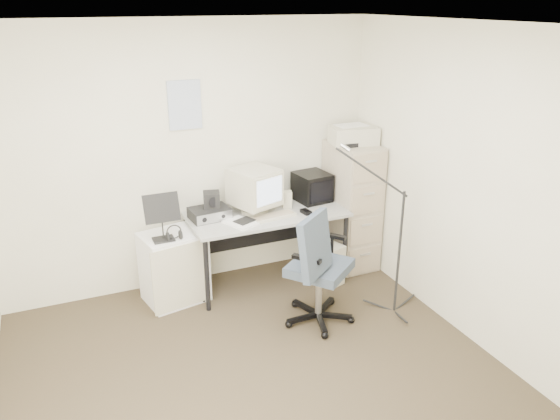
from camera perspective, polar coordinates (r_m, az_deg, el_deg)
name	(u,v)px	position (r m, az deg, el deg)	size (l,w,h in m)	color
floor	(263,385)	(4.20, -1.82, -17.80)	(3.60, 3.60, 0.01)	#3F331E
ceiling	(258,25)	(3.27, -2.36, 18.72)	(3.60, 3.60, 0.01)	white
wall_back	(190,158)	(5.18, -9.41, 5.36)	(3.60, 0.02, 2.50)	beige
wall_front	(440,404)	(2.21, 16.33, -18.88)	(3.60, 0.02, 2.50)	beige
wall_right	(477,191)	(4.48, 19.90, 1.83)	(0.02, 3.60, 2.50)	beige
wall_calendar	(185,105)	(5.05, -9.94, 10.76)	(0.30, 0.02, 0.44)	white
filing_cabinet	(351,206)	(5.66, 7.46, 0.46)	(0.40, 0.60, 1.30)	#BCAB91
printer	(353,135)	(5.47, 7.68, 7.78)	(0.44, 0.30, 0.17)	beige
desk	(267,247)	(5.35, -1.34, -3.93)	(1.50, 0.70, 0.73)	#AEAEAE
crt_monitor	(254,191)	(5.17, -2.70, 2.02)	(0.39, 0.41, 0.43)	beige
crt_tv	(312,187)	(5.50, 3.36, 2.43)	(0.31, 0.33, 0.29)	black
desk_speaker	(287,199)	(5.32, 0.75, 1.12)	(0.09, 0.09, 0.16)	beige
keyboard	(274,216)	(5.09, -0.67, -0.67)	(0.42, 0.15, 0.02)	beige
mouse	(306,212)	(5.19, 2.72, -0.19)	(0.07, 0.11, 0.03)	black
radio_receiver	(210,213)	(5.10, -7.36, -0.34)	(0.36, 0.26, 0.10)	black
radio_speaker	(212,200)	(5.08, -7.17, 1.09)	(0.15, 0.14, 0.15)	black
papers	(240,223)	(4.96, -4.15, -1.35)	(0.21, 0.29, 0.02)	white
pc_tower	(323,261)	(5.47, 4.48, -5.29)	(0.19, 0.44, 0.41)	beige
office_chair	(320,265)	(4.65, 4.16, -5.80)	(0.62, 0.62, 1.07)	#405061
side_cart	(174,267)	(5.14, -11.02, -5.87)	(0.54, 0.43, 0.66)	white
music_stand	(162,217)	(4.81, -12.26, -0.68)	(0.30, 0.16, 0.44)	black
headphones	(174,235)	(4.86, -11.00, -2.55)	(0.15, 0.15, 0.03)	black
mic_stand	(401,235)	(4.80, 12.50, -2.53)	(0.02, 0.02, 1.50)	black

